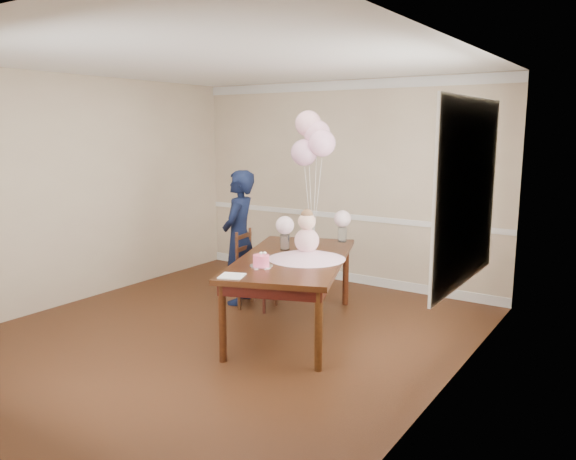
{
  "coord_description": "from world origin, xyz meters",
  "views": [
    {
      "loc": [
        3.55,
        -4.19,
        2.08
      ],
      "look_at": [
        0.42,
        0.52,
        1.05
      ],
      "focal_mm": 35.0,
      "sensor_mm": 36.0,
      "label": 1
    }
  ],
  "objects_px": {
    "birthday_cake": "(261,260)",
    "dining_chair_seat": "(258,274)",
    "dining_table_top": "(293,259)",
    "woman": "(239,237)"
  },
  "relations": [
    {
      "from": "dining_table_top",
      "to": "woman",
      "type": "height_order",
      "value": "woman"
    },
    {
      "from": "dining_table_top",
      "to": "birthday_cake",
      "type": "bearing_deg",
      "value": -113.96
    },
    {
      "from": "dining_table_top",
      "to": "dining_chair_seat",
      "type": "height_order",
      "value": "dining_table_top"
    },
    {
      "from": "dining_chair_seat",
      "to": "dining_table_top",
      "type": "bearing_deg",
      "value": -36.36
    },
    {
      "from": "birthday_cake",
      "to": "dining_chair_seat",
      "type": "xyz_separation_m",
      "value": [
        -0.7,
        0.88,
        -0.43
      ]
    },
    {
      "from": "dining_chair_seat",
      "to": "woman",
      "type": "bearing_deg",
      "value": 160.28
    },
    {
      "from": "birthday_cake",
      "to": "dining_chair_seat",
      "type": "relative_size",
      "value": 0.39
    },
    {
      "from": "dining_table_top",
      "to": "dining_chair_seat",
      "type": "xyz_separation_m",
      "value": [
        -0.73,
        0.37,
        -0.35
      ]
    },
    {
      "from": "dining_table_top",
      "to": "birthday_cake",
      "type": "relative_size",
      "value": 13.33
    },
    {
      "from": "birthday_cake",
      "to": "woman",
      "type": "xyz_separation_m",
      "value": [
        -1.01,
        0.94,
        -0.04
      ]
    }
  ]
}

